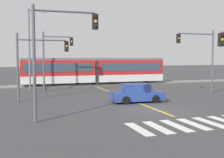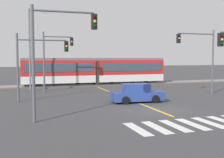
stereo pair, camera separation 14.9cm
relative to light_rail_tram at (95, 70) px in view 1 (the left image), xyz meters
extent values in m
plane|color=#3D3D3F|center=(-0.17, -17.85, -2.05)|extent=(200.00, 200.00, 0.00)
cube|color=#56514C|center=(-0.17, 0.01, -1.96)|extent=(120.00, 4.00, 0.18)
cube|color=#939399|center=(-0.17, -0.71, -1.82)|extent=(120.00, 0.08, 0.10)
cube|color=#939399|center=(-0.17, 0.73, -1.82)|extent=(120.00, 0.08, 0.10)
cube|color=silver|center=(-4.75, 0.01, -1.07)|extent=(9.00, 2.60, 0.90)
cube|color=red|center=(-4.75, 0.01, 0.33)|extent=(9.00, 2.60, 1.90)
cube|color=#384756|center=(-4.75, -1.31, 0.38)|extent=(8.28, 0.04, 1.04)
cube|color=slate|center=(-4.75, 0.01, 1.42)|extent=(9.00, 2.39, 0.28)
cylinder|color=black|center=(-2.27, 0.01, -1.52)|extent=(0.70, 0.20, 0.70)
cylinder|color=black|center=(-7.22, 0.01, -1.52)|extent=(0.70, 0.20, 0.70)
cube|color=silver|center=(4.75, 0.01, -1.07)|extent=(9.00, 2.60, 0.90)
cube|color=red|center=(4.75, 0.01, 0.33)|extent=(9.00, 2.60, 1.90)
cube|color=#384756|center=(4.75, -1.31, 0.38)|extent=(8.28, 0.04, 1.04)
cube|color=slate|center=(4.75, 0.01, 1.42)|extent=(9.00, 2.39, 0.28)
cylinder|color=black|center=(7.22, 0.01, -1.52)|extent=(0.70, 0.20, 0.70)
cylinder|color=black|center=(2.27, 0.01, -1.52)|extent=(0.70, 0.20, 0.70)
cube|color=#2D2D2D|center=(0.00, 0.01, -0.37)|extent=(0.50, 2.34, 2.80)
cube|color=silver|center=(-3.47, -22.37, -2.04)|extent=(0.62, 2.81, 0.01)
cube|color=silver|center=(-2.37, -22.35, -2.04)|extent=(0.62, 2.81, 0.01)
cube|color=silver|center=(-1.27, -22.32, -2.04)|extent=(0.62, 2.81, 0.01)
cube|color=silver|center=(-0.17, -22.30, -2.04)|extent=(0.62, 2.81, 0.01)
cube|color=silver|center=(0.93, -22.28, -2.04)|extent=(0.62, 2.81, 0.01)
cube|color=gold|center=(-0.17, -11.15, -2.05)|extent=(0.20, 18.31, 0.01)
cube|color=#284293|center=(-0.08, -14.28, -1.53)|extent=(4.26, 1.86, 0.72)
cube|color=#284293|center=(-0.18, -14.27, -0.85)|extent=(2.16, 1.60, 0.64)
cube|color=#384756|center=(0.82, -14.31, -0.85)|extent=(0.16, 1.43, 0.52)
cube|color=#384756|center=(-0.15, -13.49, -0.85)|extent=(1.79, 0.11, 0.48)
cylinder|color=black|center=(1.21, -13.48, -1.73)|extent=(0.65, 0.25, 0.64)
cylinder|color=black|center=(1.15, -15.17, -1.73)|extent=(0.65, 0.25, 0.64)
cylinder|color=black|center=(-1.31, -13.38, -1.73)|extent=(0.65, 0.25, 0.64)
cylinder|color=black|center=(-1.37, -15.08, -1.73)|extent=(0.65, 0.25, 0.64)
cube|color=black|center=(3.73, -19.56, 2.80)|extent=(0.32, 0.28, 0.90)
sphere|color=#360605|center=(3.73, -19.71, 3.07)|extent=(0.18, 0.18, 0.18)
sphere|color=#F7AA26|center=(3.73, -19.71, 2.80)|extent=(0.18, 0.18, 0.18)
sphere|color=black|center=(3.73, -19.71, 2.53)|extent=(0.18, 0.18, 0.18)
cylinder|color=#515459|center=(9.45, -11.32, 1.18)|extent=(0.18, 0.18, 6.45)
cylinder|color=#515459|center=(7.45, -11.32, 3.95)|extent=(4.00, 0.12, 0.12)
cube|color=black|center=(5.45, -11.32, 3.45)|extent=(0.32, 0.28, 0.90)
sphere|color=#360605|center=(5.45, -11.47, 3.72)|extent=(0.18, 0.18, 0.18)
sphere|color=#F7AA26|center=(5.45, -11.47, 3.45)|extent=(0.18, 0.18, 0.18)
sphere|color=black|center=(5.45, -11.47, 3.18)|extent=(0.18, 0.18, 0.18)
cylinder|color=#515459|center=(-9.38, -11.21, 0.77)|extent=(0.18, 0.18, 5.64)
cylinder|color=#515459|center=(-7.38, -11.21, 3.06)|extent=(4.00, 0.12, 0.12)
cube|color=black|center=(-5.38, -11.21, 2.56)|extent=(0.32, 0.28, 0.90)
sphere|color=#360605|center=(-5.38, -11.36, 2.83)|extent=(0.18, 0.18, 0.18)
sphere|color=#F7AA26|center=(-5.38, -11.36, 2.56)|extent=(0.18, 0.18, 0.18)
sphere|color=black|center=(-5.38, -11.36, 2.29)|extent=(0.18, 0.18, 0.18)
cylinder|color=#515459|center=(-6.80, -4.58, 1.16)|extent=(0.18, 0.18, 6.41)
cylinder|color=#515459|center=(-5.30, -4.58, 3.85)|extent=(3.00, 0.12, 0.12)
cube|color=black|center=(-3.80, -4.58, 3.35)|extent=(0.32, 0.28, 0.90)
sphere|color=#360605|center=(-3.80, -4.73, 3.62)|extent=(0.18, 0.18, 0.18)
sphere|color=#F7AA26|center=(-3.80, -4.73, 3.35)|extent=(0.18, 0.18, 0.18)
sphere|color=black|center=(-3.80, -4.73, 3.08)|extent=(0.18, 0.18, 0.18)
cylinder|color=#515459|center=(-8.43, -19.24, 1.23)|extent=(0.18, 0.18, 6.55)
cylinder|color=#515459|center=(-6.68, -19.24, 4.20)|extent=(3.50, 0.12, 0.12)
cube|color=black|center=(-4.93, -19.24, 3.70)|extent=(0.32, 0.28, 0.90)
sphere|color=#360605|center=(-4.93, -19.39, 3.97)|extent=(0.18, 0.18, 0.18)
sphere|color=#F7AA26|center=(-4.93, -19.39, 3.70)|extent=(0.18, 0.18, 0.18)
sphere|color=black|center=(-4.93, -19.39, 3.43)|extent=(0.18, 0.18, 0.18)
cylinder|color=slate|center=(-8.22, -3.40, 2.42)|extent=(0.20, 0.20, 8.94)
cylinder|color=slate|center=(-7.37, -3.40, 6.69)|extent=(1.69, 0.12, 0.12)
cube|color=#B2B2B7|center=(-6.53, -3.40, 6.59)|extent=(0.56, 0.28, 0.20)
camera|label=1|loc=(-9.14, -35.36, 1.59)|focal=45.00mm
camera|label=2|loc=(-8.99, -35.41, 1.59)|focal=45.00mm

